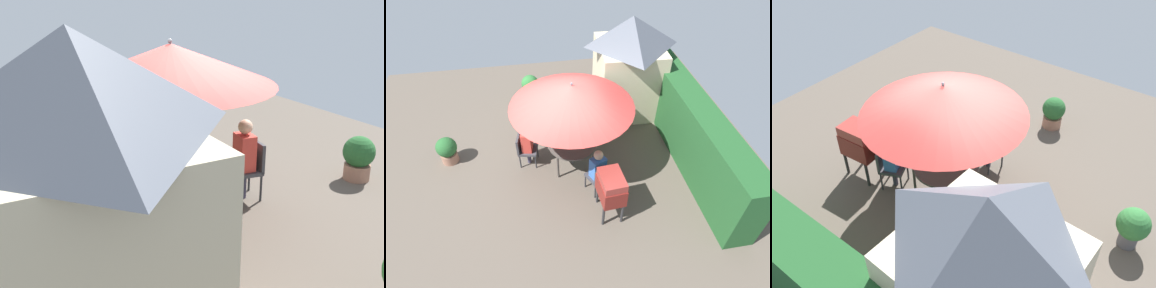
# 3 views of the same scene
# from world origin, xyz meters

# --- Properties ---
(ground_plane) EXTENTS (11.00, 11.00, 0.00)m
(ground_plane) POSITION_xyz_m (0.00, 0.00, 0.00)
(ground_plane) COLOR brown
(garden_shed) EXTENTS (2.08, 1.98, 2.93)m
(garden_shed) POSITION_xyz_m (-2.20, 2.47, 1.50)
(garden_shed) COLOR #C6B793
(garden_shed) RESTS_ON ground
(patio_table) EXTENTS (1.23, 1.23, 0.72)m
(patio_table) POSITION_xyz_m (0.01, 0.46, 0.67)
(patio_table) COLOR #47423D
(patio_table) RESTS_ON ground
(patio_umbrella) EXTENTS (2.87, 2.87, 2.48)m
(patio_umbrella) POSITION_xyz_m (0.01, 0.46, 2.14)
(patio_umbrella) COLOR #4C4C51
(patio_umbrella) RESTS_ON ground
(bbq_grill) EXTENTS (0.74, 0.56, 1.20)m
(bbq_grill) POSITION_xyz_m (1.67, 1.04, 0.85)
(bbq_grill) COLOR maroon
(bbq_grill) RESTS_ON ground
(chair_near_shed) EXTENTS (0.54, 0.54, 0.90)m
(chair_near_shed) POSITION_xyz_m (-0.23, -0.75, 0.52)
(chair_near_shed) COLOR #38383D
(chair_near_shed) RESTS_ON ground
(chair_far_side) EXTENTS (0.61, 0.61, 0.90)m
(chair_far_side) POSITION_xyz_m (1.04, 0.94, 0.52)
(chair_far_side) COLOR #38383D
(chair_far_side) RESTS_ON ground
(chair_toward_hedge) EXTENTS (0.65, 0.65, 0.90)m
(chair_toward_hedge) POSITION_xyz_m (-0.99, 1.19, 0.52)
(chair_toward_hedge) COLOR #38383D
(chair_toward_hedge) RESTS_ON ground
(potted_plant_by_grill) EXTENTS (0.53, 0.53, 0.76)m
(potted_plant_by_grill) POSITION_xyz_m (-0.62, -2.74, 0.40)
(potted_plant_by_grill) COLOR #936651
(potted_plant_by_grill) RESTS_ON ground
(person_in_red) EXTENTS (0.38, 0.30, 1.26)m
(person_in_red) POSITION_xyz_m (-0.21, -0.66, 0.78)
(person_in_red) COLOR #CC3D33
(person_in_red) RESTS_ON ground
(person_in_blue) EXTENTS (0.36, 0.41, 1.26)m
(person_in_blue) POSITION_xyz_m (0.97, 0.90, 0.78)
(person_in_blue) COLOR #3866B2
(person_in_blue) RESTS_ON ground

